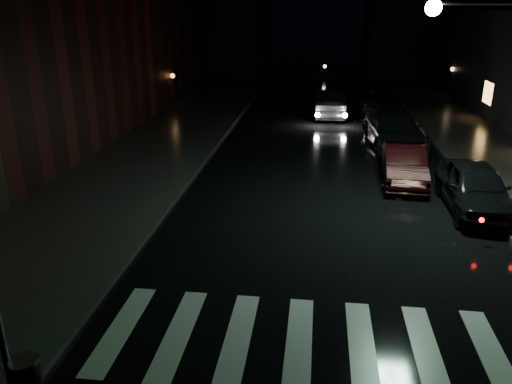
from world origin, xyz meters
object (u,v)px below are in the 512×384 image
(parked_car_d, at_px, (372,98))
(oncoming_car, at_px, (329,103))
(parked_car_c, at_px, (394,129))
(parked_car_a, at_px, (475,187))
(parked_car_b, at_px, (404,165))

(parked_car_d, relative_size, oncoming_car, 1.17)
(parked_car_d, xyz_separation_m, oncoming_car, (-2.73, -2.24, 0.01))
(parked_car_d, distance_m, oncoming_car, 3.54)
(parked_car_c, bearing_deg, parked_car_d, 86.81)
(parked_car_a, xyz_separation_m, parked_car_c, (-1.51, 7.75, 0.05))
(parked_car_b, distance_m, oncoming_car, 11.94)
(parked_car_b, bearing_deg, parked_car_a, -50.56)
(parked_car_b, relative_size, parked_car_d, 0.73)
(oncoming_car, bearing_deg, parked_car_c, 112.28)
(parked_car_b, height_order, parked_car_c, parked_car_c)
(parked_car_a, distance_m, parked_car_d, 16.49)
(parked_car_a, relative_size, parked_car_b, 1.08)
(parked_car_c, relative_size, parked_car_d, 0.99)
(parked_car_a, bearing_deg, parked_car_d, 96.18)
(parked_car_b, bearing_deg, parked_car_c, 90.68)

